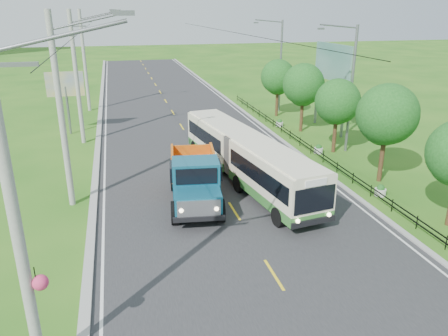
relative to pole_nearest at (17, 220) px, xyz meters
name	(u,v)px	position (x,y,z in m)	size (l,w,h in m)	color
ground	(274,275)	(8.24, 3.00, -4.94)	(240.00, 240.00, 0.00)	#225C15
road	(189,139)	(8.24, 23.00, -4.93)	(14.00, 120.00, 0.02)	#28282B
curb_left	(98,144)	(1.04, 23.00, -4.86)	(0.40, 120.00, 0.15)	#9E9E99
curb_right	(272,133)	(15.39, 23.00, -4.89)	(0.30, 120.00, 0.10)	#9E9E99
edge_line_left	(105,144)	(1.59, 23.00, -4.91)	(0.12, 120.00, 0.00)	silver
edge_line_right	(266,133)	(14.89, 23.00, -4.91)	(0.12, 120.00, 0.00)	silver
centre_dash	(274,274)	(8.24, 3.00, -4.91)	(0.12, 2.20, 0.00)	yellow
railing_right	(311,150)	(16.24, 17.00, -4.64)	(0.04, 40.00, 0.60)	black
pole_nearest	(17,220)	(0.00, 0.00, 0.00)	(3.51, 0.44, 10.00)	gray
pole_near	(62,112)	(-0.02, 12.00, 0.16)	(3.51, 0.32, 10.00)	gray
pole_mid	(77,78)	(-0.02, 24.00, 0.16)	(3.51, 0.32, 10.00)	gray
pole_far	(85,61)	(-0.02, 36.00, 0.16)	(3.51, 0.32, 10.00)	gray
tree_third	(386,117)	(18.10, 11.14, -0.95)	(3.60, 3.62, 6.00)	#382314
tree_fourth	(337,104)	(18.10, 17.14, -1.35)	(3.24, 3.31, 5.40)	#382314
tree_fifth	(303,86)	(18.10, 23.14, -1.08)	(3.48, 3.52, 5.80)	#382314
tree_back	(278,78)	(18.10, 29.14, -1.28)	(3.30, 3.36, 5.50)	#382314
streetlight_mid	(350,85)	(18.88, 17.00, -0.03)	(3.02, 0.20, 9.07)	slate
streetlight_far	(279,63)	(18.88, 31.00, -0.03)	(3.02, 0.20, 9.07)	slate
planter_near	(380,191)	(16.84, 9.00, -4.65)	(0.64, 0.64, 0.67)	silver
planter_mid	(318,149)	(16.84, 17.00, -4.65)	(0.64, 0.64, 0.67)	silver
planter_far	(279,123)	(16.84, 25.00, -4.65)	(0.64, 0.64, 0.67)	silver
billboard_left	(65,88)	(-1.26, 27.00, -1.07)	(3.00, 0.20, 5.20)	slate
billboard_right	(332,68)	(20.54, 23.00, 0.41)	(0.24, 6.00, 7.30)	slate
bus	(245,154)	(10.02, 13.00, -3.22)	(4.60, 14.96, 2.85)	#32732E
dump_truck	(195,176)	(6.45, 10.50, -3.36)	(3.32, 6.90, 2.79)	#11516B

